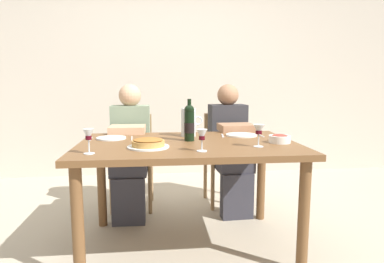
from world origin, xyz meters
TOP-DOWN VIEW (x-y plane):
  - ground_plane at (0.00, 0.00)m, footprint 8.00×8.00m
  - back_wall at (0.00, 2.04)m, footprint 8.00×0.10m
  - dining_table at (0.00, 0.00)m, footprint 1.50×1.00m
  - wine_bottle at (0.02, 0.06)m, footprint 0.07×0.07m
  - water_pitcher at (0.03, 0.27)m, footprint 0.17×0.11m
  - baked_tart at (-0.27, -0.17)m, footprint 0.27×0.27m
  - salad_bowl at (0.63, -0.08)m, footprint 0.15×0.15m
  - wine_glass_left_diner at (-0.61, -0.32)m, footprint 0.06×0.06m
  - wine_glass_right_diner at (0.44, -0.21)m, footprint 0.07×0.07m
  - wine_glass_centre at (0.05, -0.32)m, footprint 0.07×0.07m
  - dinner_plate_left_setting at (-0.55, 0.21)m, footprint 0.22×0.22m
  - dinner_plate_right_setting at (0.45, 0.25)m, footprint 0.24×0.24m
  - fork_left_setting at (-0.70, 0.21)m, footprint 0.03×0.16m
  - knife_left_setting at (-0.40, 0.21)m, footprint 0.02×0.18m
  - knife_right_setting at (0.60, 0.25)m, footprint 0.01×0.18m
  - spoon_right_setting at (0.30, 0.25)m, footprint 0.04×0.16m
  - chair_left at (-0.45, 0.89)m, footprint 0.41×0.41m
  - diner_left at (-0.45, 0.66)m, footprint 0.34×0.51m
  - chair_right at (0.45, 0.92)m, footprint 0.42×0.42m
  - diner_right at (0.46, 0.68)m, footprint 0.35×0.52m

SIDE VIEW (x-z plane):
  - ground_plane at x=0.00m, z-range 0.00..0.00m
  - chair_left at x=-0.45m, z-range 0.06..0.93m
  - chair_right at x=0.45m, z-range 0.06..0.93m
  - diner_left at x=-0.45m, z-range 0.04..1.20m
  - diner_right at x=0.46m, z-range 0.04..1.20m
  - dining_table at x=0.00m, z-range 0.29..1.05m
  - fork_left_setting at x=-0.70m, z-range 0.76..0.76m
  - knife_left_setting at x=-0.40m, z-range 0.76..0.76m
  - knife_right_setting at x=0.60m, z-range 0.76..0.76m
  - spoon_right_setting at x=0.30m, z-range 0.76..0.76m
  - dinner_plate_left_setting at x=-0.55m, z-range 0.76..0.77m
  - dinner_plate_right_setting at x=0.45m, z-range 0.76..0.77m
  - baked_tart at x=-0.27m, z-range 0.76..0.82m
  - salad_bowl at x=0.63m, z-range 0.76..0.82m
  - wine_glass_centre at x=0.05m, z-range 0.79..0.92m
  - water_pitcher at x=0.03m, z-range 0.75..0.96m
  - wine_glass_left_diner at x=-0.61m, z-range 0.79..0.94m
  - wine_glass_right_diner at x=0.44m, z-range 0.79..0.94m
  - wine_bottle at x=0.02m, z-range 0.74..1.04m
  - back_wall at x=0.00m, z-range 0.00..2.80m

